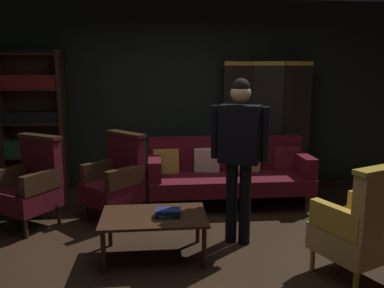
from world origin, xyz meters
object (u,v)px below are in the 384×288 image
(coffee_table, at_px, (154,220))
(armchair_wing_right, at_px, (117,179))
(velvet_couch, at_px, (228,170))
(potted_plant, at_px, (141,165))
(standing_figure, at_px, (239,146))
(folding_screen, at_px, (267,124))
(book_navy_cloth, at_px, (168,211))
(bookshelf, at_px, (33,121))
(armchair_gilt_accent, at_px, (361,226))
(book_green_cloth, at_px, (168,215))
(armchair_wing_left, at_px, (31,184))

(coffee_table, xyz_separation_m, armchair_wing_right, (-0.45, 1.05, 0.12))
(coffee_table, height_order, armchair_wing_right, armchair_wing_right)
(velvet_couch, relative_size, potted_plant, 2.71)
(standing_figure, bearing_deg, armchair_wing_right, 148.09)
(folding_screen, xyz_separation_m, potted_plant, (-1.88, -0.24, -0.54))
(folding_screen, height_order, potted_plant, folding_screen)
(coffee_table, xyz_separation_m, book_navy_cloth, (0.13, -0.05, 0.10))
(bookshelf, bearing_deg, armchair_gilt_accent, -38.95)
(armchair_wing_right, height_order, potted_plant, armchair_wing_right)
(armchair_wing_right, height_order, standing_figure, standing_figure)
(armchair_wing_right, relative_size, book_navy_cloth, 4.48)
(bookshelf, relative_size, potted_plant, 2.63)
(bookshelf, relative_size, coffee_table, 2.05)
(armchair_gilt_accent, xyz_separation_m, potted_plant, (-1.93, 2.46, -0.04))
(standing_figure, distance_m, book_green_cloth, 0.98)
(velvet_couch, bearing_deg, standing_figure, -95.90)
(armchair_gilt_accent, distance_m, armchair_wing_right, 2.73)
(bookshelf, bearing_deg, book_navy_cloth, -50.51)
(book_green_cloth, bearing_deg, potted_plant, 99.49)
(armchair_wing_left, xyz_separation_m, armchair_wing_right, (0.95, 0.13, 0.00))
(velvet_couch, height_order, book_navy_cloth, velvet_couch)
(folding_screen, relative_size, bookshelf, 0.93)
(bookshelf, bearing_deg, coffee_table, -52.06)
(armchair_wing_right, distance_m, book_green_cloth, 1.24)
(book_green_cloth, height_order, book_navy_cloth, book_navy_cloth)
(bookshelf, distance_m, standing_figure, 3.24)
(velvet_couch, height_order, coffee_table, velvet_couch)
(armchair_wing_left, height_order, potted_plant, armchair_wing_left)
(armchair_gilt_accent, bearing_deg, standing_figure, 136.71)
(coffee_table, xyz_separation_m, standing_figure, (0.86, 0.23, 0.65))
(folding_screen, bearing_deg, book_navy_cloth, -125.88)
(armchair_wing_right, distance_m, potted_plant, 0.86)
(armchair_gilt_accent, relative_size, potted_plant, 1.33)
(velvet_couch, height_order, book_green_cloth, velvet_couch)
(bookshelf, relative_size, velvet_couch, 0.97)
(folding_screen, height_order, armchair_gilt_accent, folding_screen)
(armchair_wing_left, bearing_deg, armchair_gilt_accent, -25.75)
(velvet_couch, distance_m, potted_plant, 1.25)
(velvet_couch, distance_m, coffee_table, 1.76)
(book_green_cloth, bearing_deg, standing_figure, 20.62)
(armchair_wing_left, distance_m, book_navy_cloth, 1.81)
(folding_screen, distance_m, coffee_table, 2.77)
(folding_screen, bearing_deg, armchair_gilt_accent, -88.97)
(velvet_couch, distance_m, armchair_wing_left, 2.45)
(armchair_gilt_accent, relative_size, book_navy_cloth, 4.48)
(folding_screen, height_order, velvet_couch, folding_screen)
(armchair_gilt_accent, bearing_deg, velvet_couch, 110.09)
(coffee_table, distance_m, armchair_wing_right, 1.14)
(book_navy_cloth, bearing_deg, velvet_couch, 60.27)
(folding_screen, relative_size, velvet_couch, 0.90)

